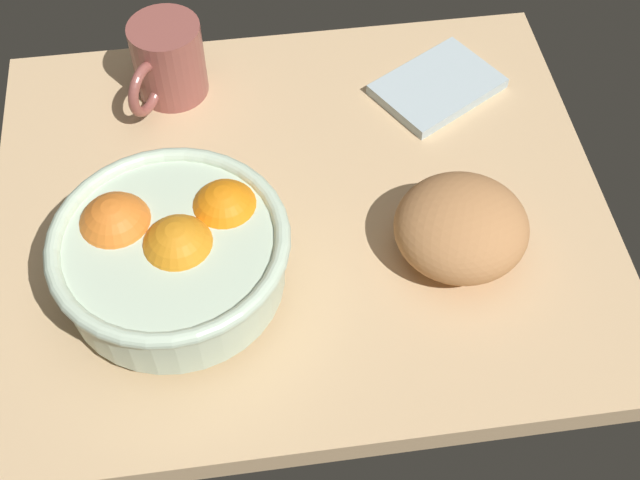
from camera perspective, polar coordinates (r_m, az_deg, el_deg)
The scene contains 5 objects.
ground_plane at distance 93.46cm, azimuth -1.31°, elevation 1.80°, with size 66.15×56.14×3.00cm, color #D6B07F.
fruit_bowl at distance 82.82cm, azimuth -9.91°, elevation -0.75°, with size 23.09×23.09×10.27cm.
bread_loaf at distance 86.52cm, azimuth 9.46°, elevation 0.85°, with size 13.65×13.16×8.04cm, color #C0824E.
napkin_folded at distance 104.78cm, azimuth 7.89°, elevation 10.18°, with size 14.12×9.87×1.32cm, color #B0C3CA.
mug at distance 102.49cm, azimuth -10.22°, elevation 11.72°, with size 9.09×11.93×9.51cm.
Camera 1 is at (5.77, 57.37, 72.05)cm, focal length 47.69 mm.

